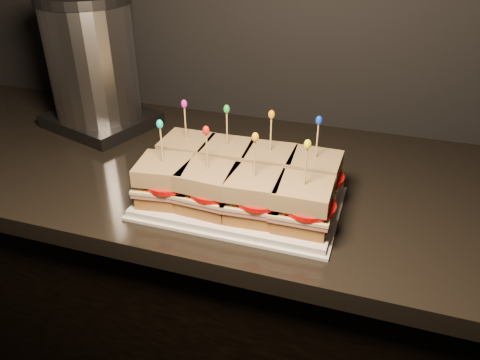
% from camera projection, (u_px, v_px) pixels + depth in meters
% --- Properties ---
extents(cabinet, '(2.68, 0.59, 0.89)m').
position_uv_depth(cabinet, '(353.00, 354.00, 1.20)').
color(cabinet, black).
rests_on(cabinet, ground).
extents(granite_slab, '(2.72, 0.63, 0.04)m').
position_uv_depth(granite_slab, '(381.00, 200.00, 0.96)').
color(granite_slab, black).
rests_on(granite_slab, cabinet).
extents(platter, '(0.37, 0.23, 0.02)m').
position_uv_depth(platter, '(240.00, 200.00, 0.91)').
color(platter, white).
rests_on(platter, granite_slab).
extents(platter_rim, '(0.38, 0.24, 0.01)m').
position_uv_depth(platter_rim, '(240.00, 203.00, 0.91)').
color(platter_rim, white).
rests_on(platter_rim, granite_slab).
extents(sandwich_0_bread_bot, '(0.09, 0.09, 0.03)m').
position_uv_depth(sandwich_0_bread_bot, '(188.00, 168.00, 0.98)').
color(sandwich_0_bread_bot, brown).
rests_on(sandwich_0_bread_bot, platter).
extents(sandwich_0_ham, '(0.10, 0.10, 0.01)m').
position_uv_depth(sandwich_0_ham, '(188.00, 161.00, 0.97)').
color(sandwich_0_ham, '#CC6D6B').
rests_on(sandwich_0_ham, sandwich_0_bread_bot).
extents(sandwich_0_cheese, '(0.10, 0.10, 0.01)m').
position_uv_depth(sandwich_0_cheese, '(188.00, 158.00, 0.97)').
color(sandwich_0_cheese, beige).
rests_on(sandwich_0_cheese, sandwich_0_ham).
extents(sandwich_0_tomato, '(0.09, 0.09, 0.01)m').
position_uv_depth(sandwich_0_tomato, '(192.00, 157.00, 0.96)').
color(sandwich_0_tomato, red).
rests_on(sandwich_0_tomato, sandwich_0_cheese).
extents(sandwich_0_bread_top, '(0.09, 0.09, 0.03)m').
position_uv_depth(sandwich_0_bread_top, '(187.00, 146.00, 0.95)').
color(sandwich_0_bread_top, brown).
rests_on(sandwich_0_bread_top, sandwich_0_tomato).
extents(sandwich_0_pick, '(0.00, 0.00, 0.09)m').
position_uv_depth(sandwich_0_pick, '(185.00, 125.00, 0.93)').
color(sandwich_0_pick, tan).
rests_on(sandwich_0_pick, sandwich_0_bread_top).
extents(sandwich_0_frill, '(0.01, 0.01, 0.02)m').
position_uv_depth(sandwich_0_frill, '(184.00, 104.00, 0.91)').
color(sandwich_0_frill, '#C215B2').
rests_on(sandwich_0_frill, sandwich_0_pick).
extents(sandwich_1_bread_bot, '(0.10, 0.10, 0.03)m').
position_uv_depth(sandwich_1_bread_bot, '(228.00, 175.00, 0.96)').
color(sandwich_1_bread_bot, brown).
rests_on(sandwich_1_bread_bot, platter).
extents(sandwich_1_ham, '(0.10, 0.10, 0.01)m').
position_uv_depth(sandwich_1_ham, '(228.00, 167.00, 0.95)').
color(sandwich_1_ham, '#CC6D6B').
rests_on(sandwich_1_ham, sandwich_1_bread_bot).
extents(sandwich_1_cheese, '(0.11, 0.10, 0.01)m').
position_uv_depth(sandwich_1_cheese, '(227.00, 164.00, 0.94)').
color(sandwich_1_cheese, beige).
rests_on(sandwich_1_cheese, sandwich_1_ham).
extents(sandwich_1_tomato, '(0.09, 0.09, 0.01)m').
position_uv_depth(sandwich_1_tomato, '(232.00, 163.00, 0.93)').
color(sandwich_1_tomato, red).
rests_on(sandwich_1_tomato, sandwich_1_cheese).
extents(sandwich_1_bread_top, '(0.10, 0.10, 0.03)m').
position_uv_depth(sandwich_1_bread_top, '(227.00, 152.00, 0.93)').
color(sandwich_1_bread_top, brown).
rests_on(sandwich_1_bread_top, sandwich_1_tomato).
extents(sandwich_1_pick, '(0.00, 0.00, 0.09)m').
position_uv_depth(sandwich_1_pick, '(227.00, 131.00, 0.91)').
color(sandwich_1_pick, tan).
rests_on(sandwich_1_pick, sandwich_1_bread_top).
extents(sandwich_1_frill, '(0.01, 0.01, 0.02)m').
position_uv_depth(sandwich_1_frill, '(227.00, 109.00, 0.88)').
color(sandwich_1_frill, green).
rests_on(sandwich_1_frill, sandwich_1_pick).
extents(sandwich_2_bread_bot, '(0.10, 0.10, 0.03)m').
position_uv_depth(sandwich_2_bread_bot, '(269.00, 181.00, 0.93)').
color(sandwich_2_bread_bot, brown).
rests_on(sandwich_2_bread_bot, platter).
extents(sandwich_2_ham, '(0.11, 0.10, 0.01)m').
position_uv_depth(sandwich_2_ham, '(269.00, 174.00, 0.92)').
color(sandwich_2_ham, '#CC6D6B').
rests_on(sandwich_2_ham, sandwich_2_bread_bot).
extents(sandwich_2_cheese, '(0.11, 0.11, 0.01)m').
position_uv_depth(sandwich_2_cheese, '(269.00, 171.00, 0.92)').
color(sandwich_2_cheese, beige).
rests_on(sandwich_2_cheese, sandwich_2_ham).
extents(sandwich_2_tomato, '(0.09, 0.09, 0.01)m').
position_uv_depth(sandwich_2_tomato, '(275.00, 170.00, 0.91)').
color(sandwich_2_tomato, red).
rests_on(sandwich_2_tomato, sandwich_2_cheese).
extents(sandwich_2_bread_top, '(0.10, 0.10, 0.03)m').
position_uv_depth(sandwich_2_bread_top, '(270.00, 158.00, 0.91)').
color(sandwich_2_bread_top, brown).
rests_on(sandwich_2_bread_top, sandwich_2_tomato).
extents(sandwich_2_pick, '(0.00, 0.00, 0.09)m').
position_uv_depth(sandwich_2_pick, '(271.00, 137.00, 0.88)').
color(sandwich_2_pick, tan).
rests_on(sandwich_2_pick, sandwich_2_bread_top).
extents(sandwich_2_frill, '(0.01, 0.01, 0.02)m').
position_uv_depth(sandwich_2_frill, '(272.00, 114.00, 0.86)').
color(sandwich_2_frill, orange).
rests_on(sandwich_2_frill, sandwich_2_pick).
extents(sandwich_3_bread_bot, '(0.09, 0.09, 0.03)m').
position_uv_depth(sandwich_3_bread_bot, '(313.00, 189.00, 0.91)').
color(sandwich_3_bread_bot, brown).
rests_on(sandwich_3_bread_bot, platter).
extents(sandwich_3_ham, '(0.10, 0.10, 0.01)m').
position_uv_depth(sandwich_3_ham, '(313.00, 181.00, 0.90)').
color(sandwich_3_ham, '#CC6D6B').
rests_on(sandwich_3_ham, sandwich_3_bread_bot).
extents(sandwich_3_cheese, '(0.11, 0.10, 0.01)m').
position_uv_depth(sandwich_3_cheese, '(314.00, 178.00, 0.90)').
color(sandwich_3_cheese, beige).
rests_on(sandwich_3_cheese, sandwich_3_ham).
extents(sandwich_3_tomato, '(0.09, 0.09, 0.01)m').
position_uv_depth(sandwich_3_tomato, '(320.00, 177.00, 0.88)').
color(sandwich_3_tomato, red).
rests_on(sandwich_3_tomato, sandwich_3_cheese).
extents(sandwich_3_bread_top, '(0.10, 0.10, 0.03)m').
position_uv_depth(sandwich_3_bread_top, '(315.00, 165.00, 0.88)').
color(sandwich_3_bread_top, brown).
rests_on(sandwich_3_bread_top, sandwich_3_tomato).
extents(sandwich_3_pick, '(0.00, 0.00, 0.09)m').
position_uv_depth(sandwich_3_pick, '(317.00, 143.00, 0.86)').
color(sandwich_3_pick, tan).
rests_on(sandwich_3_pick, sandwich_3_bread_top).
extents(sandwich_3_frill, '(0.01, 0.01, 0.02)m').
position_uv_depth(sandwich_3_frill, '(319.00, 120.00, 0.84)').
color(sandwich_3_frill, '#0C30DB').
rests_on(sandwich_3_frill, sandwich_3_pick).
extents(sandwich_4_bread_bot, '(0.10, 0.10, 0.03)m').
position_uv_depth(sandwich_4_bread_bot, '(166.00, 193.00, 0.89)').
color(sandwich_4_bread_bot, brown).
rests_on(sandwich_4_bread_bot, platter).
extents(sandwich_4_ham, '(0.11, 0.11, 0.01)m').
position_uv_depth(sandwich_4_ham, '(165.00, 186.00, 0.88)').
color(sandwich_4_ham, '#CC6D6B').
rests_on(sandwich_4_ham, sandwich_4_bread_bot).
extents(sandwich_4_cheese, '(0.12, 0.11, 0.01)m').
position_uv_depth(sandwich_4_cheese, '(165.00, 182.00, 0.88)').
color(sandwich_4_cheese, beige).
rests_on(sandwich_4_cheese, sandwich_4_ham).
extents(sandwich_4_tomato, '(0.09, 0.09, 0.01)m').
position_uv_depth(sandwich_4_tomato, '(169.00, 182.00, 0.87)').
color(sandwich_4_tomato, red).
rests_on(sandwich_4_tomato, sandwich_4_cheese).
extents(sandwich_4_bread_top, '(0.11, 0.11, 0.03)m').
position_uv_depth(sandwich_4_bread_top, '(164.00, 169.00, 0.87)').
color(sandwich_4_bread_top, brown).
rests_on(sandwich_4_bread_top, sandwich_4_tomato).
extents(sandwich_4_pick, '(0.00, 0.00, 0.09)m').
position_uv_depth(sandwich_4_pick, '(162.00, 147.00, 0.84)').
color(sandwich_4_pick, tan).
rests_on(sandwich_4_pick, sandwich_4_bread_top).
extents(sandwich_4_frill, '(0.01, 0.01, 0.02)m').
position_uv_depth(sandwich_4_frill, '(160.00, 124.00, 0.82)').
color(sandwich_4_frill, '#13C4C2').
rests_on(sandwich_4_frill, sandwich_4_pick).
extents(sandwich_5_bread_bot, '(0.10, 0.10, 0.03)m').
position_uv_depth(sandwich_5_bread_bot, '(209.00, 201.00, 0.87)').
color(sandwich_5_bread_bot, brown).
rests_on(sandwich_5_bread_bot, platter).
extents(sandwich_5_ham, '(0.11, 0.10, 0.01)m').
position_uv_depth(sandwich_5_ham, '(209.00, 193.00, 0.86)').
color(sandwich_5_ham, '#CC6D6B').
rests_on(sandwich_5_ham, sandwich_5_bread_bot).
extents(sandwich_5_cheese, '(0.11, 0.11, 0.01)m').
position_uv_depth(sandwich_5_cheese, '(208.00, 190.00, 0.86)').
color(sandwich_5_cheese, beige).
rests_on(sandwich_5_cheese, sandwich_5_ham).
extents(sandwich_5_tomato, '(0.09, 0.09, 0.01)m').
position_uv_depth(sandwich_5_tomato, '(213.00, 189.00, 0.85)').
color(sandwich_5_tomato, red).
rests_on(sandwich_5_tomato, sandwich_5_cheese).
extents(sandwich_5_bread_top, '(0.10, 0.10, 0.03)m').
position_uv_depth(sandwich_5_bread_top, '(208.00, 177.00, 0.84)').
color(sandwich_5_bread_top, brown).
rests_on(sandwich_5_bread_top, sandwich_5_tomato).
extents(sandwich_5_pick, '(0.00, 0.00, 0.09)m').
position_uv_depth(sandwich_5_pick, '(207.00, 154.00, 0.82)').
color(sandwich_5_pick, tan).
rests_on(sandwich_5_pick, sandwich_5_bread_top).
extents(sandwich_5_frill, '(0.01, 0.01, 0.02)m').
position_uv_depth(sandwich_5_frill, '(206.00, 130.00, 0.80)').
color(sandwich_5_frill, red).
rests_on(sandwich_5_frill, sandwich_5_pick).
extents(sandwich_6_bread_bot, '(0.10, 0.10, 0.03)m').
position_uv_depth(sandwich_6_bread_bot, '(254.00, 209.00, 0.85)').
color(sandwich_6_bread_bot, brown).
rests_on(sandwich_6_bread_bot, platter).
extents(sandwich_6_ham, '(0.11, 0.10, 0.01)m').
position_uv_depth(sandwich_6_ham, '(254.00, 201.00, 0.84)').
color(sandwich_6_ham, '#CC6D6B').
rests_on(sandwich_6_ham, sandwich_6_bread_bot).
extents(sandwich_6_cheese, '(0.11, 0.11, 0.01)m').
position_uv_depth(sandwich_6_cheese, '(254.00, 198.00, 0.83)').
color(sandwich_6_cheese, beige).
rests_on(sandwich_6_cheese, sandwich_6_ham).
extents(sandwich_6_tomato, '(0.09, 0.09, 0.01)m').
position_uv_depth(sandwich_6_tomato, '(260.00, 197.00, 0.82)').
color(sandwich_6_tomato, red).
rests_on(sandwich_6_tomato, sandwich_6_cheese).
extents(sandwich_6_bread_top, '(0.10, 0.10, 0.03)m').
position_uv_depth(sandwich_6_bread_top, '(254.00, 184.00, 0.82)').
color(sandwich_6_bread_top, brown).
rests_on(sandwich_6_bread_top, sandwich_6_tomato).
extents(sandwich_6_pick, '(0.00, 0.00, 0.09)m').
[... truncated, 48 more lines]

